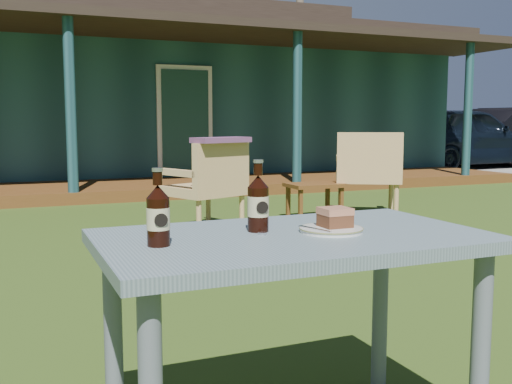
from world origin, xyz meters
name	(u,v)px	position (x,y,z in m)	size (l,w,h in m)	color
ground	(167,310)	(0.00, 0.00, 0.00)	(80.00, 80.00, 0.00)	#334916
pavilion	(45,95)	(0.00, 9.39, 1.61)	(15.80, 8.30, 3.45)	#1A3F45
gravel_strip	(485,164)	(10.50, 8.50, 0.01)	(9.00, 6.00, 0.02)	gray
tree_mid	(115,16)	(3.00, 18.50, 4.75)	(0.28, 0.28, 9.50)	brown
tree_right	(300,1)	(9.50, 17.00, 5.50)	(0.28, 0.28, 11.00)	brown
car_near	(462,137)	(8.97, 7.65, 0.72)	(1.70, 4.23, 1.44)	black
cafe_table	(293,266)	(0.00, -1.60, 0.62)	(1.20, 0.70, 0.72)	slate
plate	(331,229)	(0.13, -1.62, 0.73)	(0.20, 0.20, 0.01)	silver
cake_slice	(335,217)	(0.15, -1.61, 0.77)	(0.09, 0.09, 0.06)	#502C19
fork	(315,229)	(0.06, -1.63, 0.74)	(0.01, 0.14, 0.00)	silver
cola_bottle_near	(258,203)	(-0.08, -1.51, 0.81)	(0.07, 0.07, 0.23)	black
cola_bottle_far	(158,215)	(-0.43, -1.61, 0.81)	(0.07, 0.07, 0.22)	black
bottle_cap	(262,234)	(-0.10, -1.58, 0.72)	(0.03, 0.03, 0.01)	silver
armchair_left	(209,182)	(1.00, 2.21, 0.49)	(0.83, 0.81, 0.88)	tan
armchair_right	(368,169)	(2.96, 2.45, 0.54)	(0.94, 0.93, 0.96)	tan
floral_throw	(221,140)	(1.06, 2.05, 0.90)	(0.59, 0.23, 0.05)	#6C3D66
side_table	(315,189)	(2.31, 2.51, 0.34)	(0.60, 0.40, 0.40)	#5B3516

